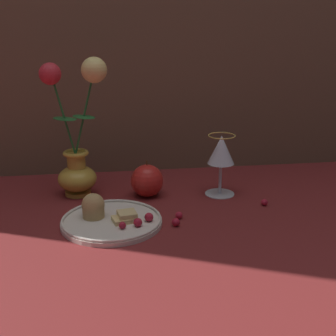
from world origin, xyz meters
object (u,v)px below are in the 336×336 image
object	(u,v)px
plate_with_pastries	(109,218)
apple_beside_vase	(147,181)
vase	(77,144)
wine_glass	(221,153)

from	to	relation	value
plate_with_pastries	apple_beside_vase	size ratio (longest dim) A/B	2.36
plate_with_pastries	apple_beside_vase	distance (m)	0.19
plate_with_pastries	vase	bearing A→B (deg)	110.25
vase	plate_with_pastries	xyz separation A→B (m)	(0.07, -0.19, -0.12)
vase	wine_glass	world-z (taller)	vase
vase	apple_beside_vase	xyz separation A→B (m)	(0.17, -0.03, -0.09)
wine_glass	apple_beside_vase	distance (m)	0.20
apple_beside_vase	vase	bearing A→B (deg)	168.82
plate_with_pastries	wine_glass	xyz separation A→B (m)	(0.29, 0.14, 0.10)
plate_with_pastries	apple_beside_vase	xyz separation A→B (m)	(0.10, 0.16, 0.03)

